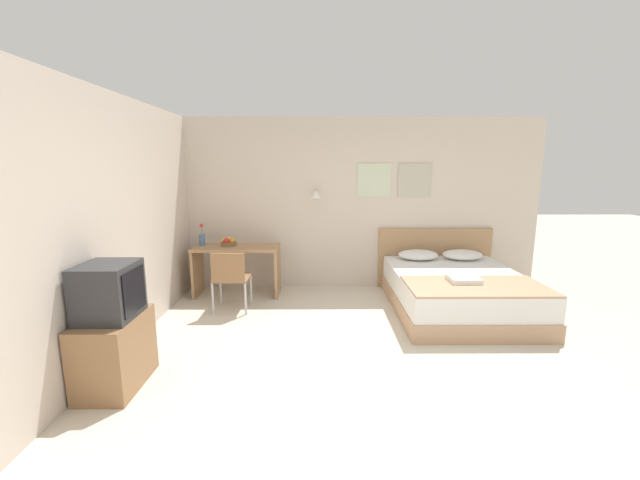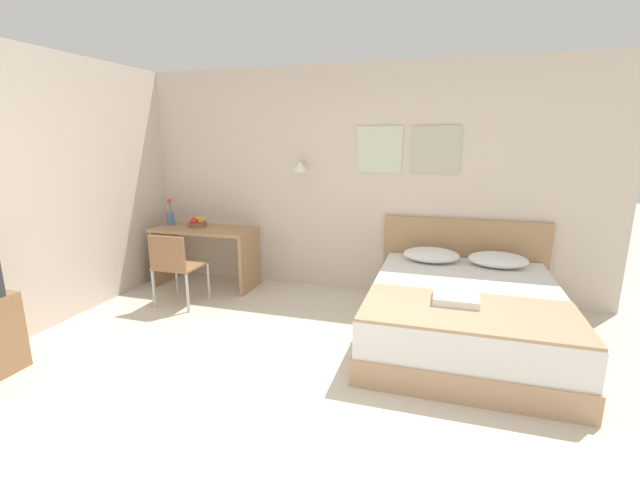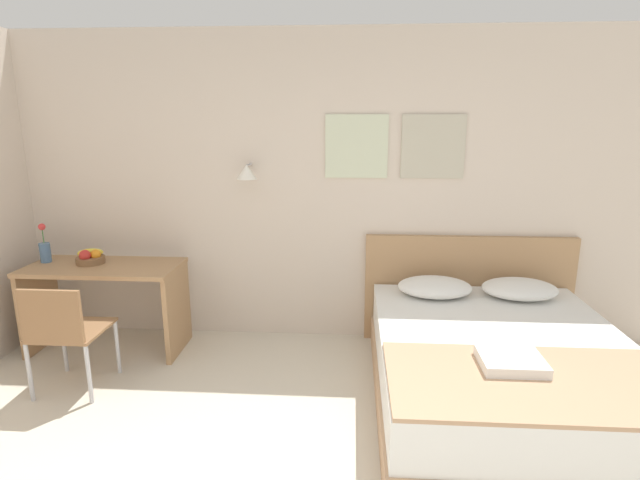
{
  "view_description": "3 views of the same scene",
  "coord_description": "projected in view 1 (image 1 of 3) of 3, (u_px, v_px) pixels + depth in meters",
  "views": [
    {
      "loc": [
        -0.52,
        -3.5,
        1.93
      ],
      "look_at": [
        -0.49,
        1.21,
        1.03
      ],
      "focal_mm": 22.0,
      "sensor_mm": 36.0,
      "label": 1
    },
    {
      "loc": [
        1.12,
        -2.35,
        1.82
      ],
      "look_at": [
        0.08,
        1.16,
        0.95
      ],
      "focal_mm": 24.0,
      "sensor_mm": 36.0,
      "label": 2
    },
    {
      "loc": [
        0.33,
        -1.61,
        1.92
      ],
      "look_at": [
        0.09,
        1.89,
        1.07
      ],
      "focal_mm": 28.0,
      "sensor_mm": 36.0,
      "label": 3
    }
  ],
  "objects": [
    {
      "name": "throw_blanket",
      "position": [
        476.0,
        286.0,
        4.6
      ],
      "size": [
        1.62,
        0.84,
        0.02
      ],
      "color": "tan",
      "rests_on": "bed"
    },
    {
      "name": "fruit_bowl",
      "position": [
        228.0,
        242.0,
        5.87
      ],
      "size": [
        0.24,
        0.23,
        0.13
      ],
      "color": "brown",
      "rests_on": "desk"
    },
    {
      "name": "pillow_right",
      "position": [
        462.0,
        255.0,
        5.95
      ],
      "size": [
        0.6,
        0.44,
        0.14
      ],
      "color": "white",
      "rests_on": "bed"
    },
    {
      "name": "wall_left",
      "position": [
        78.0,
        237.0,
        3.35
      ],
      "size": [
        0.06,
        5.62,
        2.65
      ],
      "color": "beige",
      "rests_on": "ground_plane"
    },
    {
      "name": "folded_towel_near_foot",
      "position": [
        464.0,
        279.0,
        4.74
      ],
      "size": [
        0.35,
        0.31,
        0.06
      ],
      "color": "white",
      "rests_on": "throw_blanket"
    },
    {
      "name": "bed",
      "position": [
        457.0,
        292.0,
        5.25
      ],
      "size": [
        1.67,
        2.09,
        0.52
      ],
      "color": "tan",
      "rests_on": "ground_plane"
    },
    {
      "name": "headboard",
      "position": [
        434.0,
        258.0,
        6.27
      ],
      "size": [
        1.79,
        0.06,
        0.95
      ],
      "color": "#A87F56",
      "rests_on": "ground_plane"
    },
    {
      "name": "pillow_left",
      "position": [
        418.0,
        255.0,
        5.95
      ],
      "size": [
        0.6,
        0.44,
        0.14
      ],
      "color": "white",
      "rests_on": "bed"
    },
    {
      "name": "flower_vase",
      "position": [
        202.0,
        238.0,
        5.86
      ],
      "size": [
        0.09,
        0.09,
        0.33
      ],
      "color": "#4C7099",
      "rests_on": "desk"
    },
    {
      "name": "ground_plane",
      "position": [
        372.0,
        367.0,
        3.8
      ],
      "size": [
        24.0,
        24.0,
        0.0
      ],
      "primitive_type": "plane",
      "color": "beige"
    },
    {
      "name": "tv_stand",
      "position": [
        115.0,
        352.0,
        3.43
      ],
      "size": [
        0.45,
        0.7,
        0.64
      ],
      "color": "#8E6642",
      "rests_on": "ground_plane"
    },
    {
      "name": "desk_chair",
      "position": [
        230.0,
        276.0,
        5.16
      ],
      "size": [
        0.47,
        0.47,
        0.83
      ],
      "color": "#8E6642",
      "rests_on": "ground_plane"
    },
    {
      "name": "desk",
      "position": [
        237.0,
        261.0,
        5.87
      ],
      "size": [
        1.25,
        0.58,
        0.75
      ],
      "color": "#A87F56",
      "rests_on": "ground_plane"
    },
    {
      "name": "television",
      "position": [
        109.0,
        291.0,
        3.33
      ],
      "size": [
        0.44,
        0.48,
        0.48
      ],
      "color": "#2D2D30",
      "rests_on": "tv_stand"
    },
    {
      "name": "wall_back",
      "position": [
        351.0,
        204.0,
        6.15
      ],
      "size": [
        5.9,
        0.31,
        2.65
      ],
      "color": "beige",
      "rests_on": "ground_plane"
    }
  ]
}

